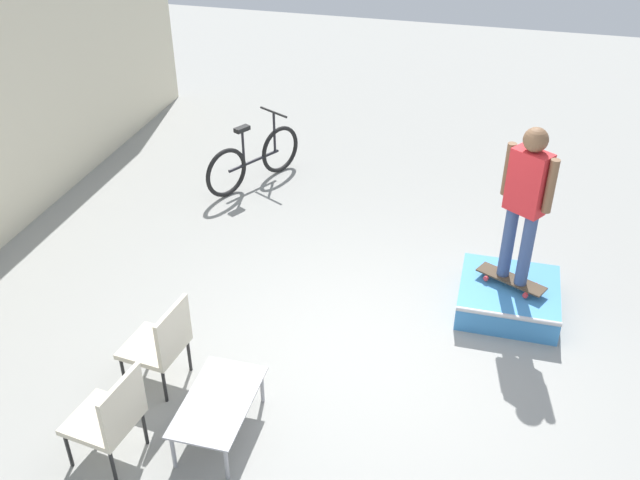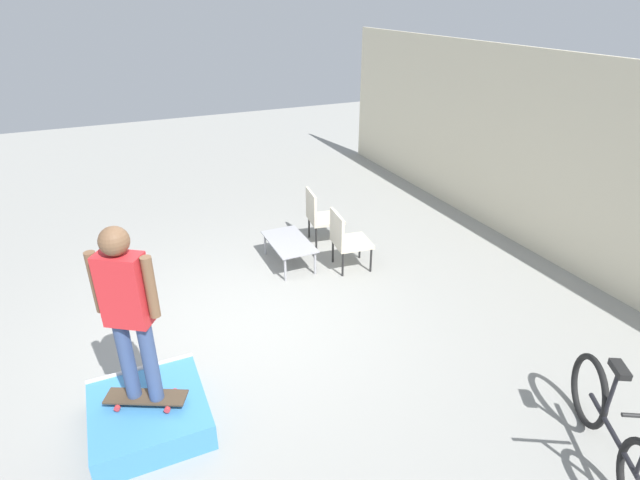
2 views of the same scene
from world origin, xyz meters
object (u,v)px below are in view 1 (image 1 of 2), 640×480
skate_ramp_box (508,297)px  coffee_table (218,404)px  patio_chair_right (162,341)px  patio_chair_left (111,416)px  skateboard_on_ramp (511,279)px  bicycle (254,159)px  person_skater (526,195)px

skate_ramp_box → coffee_table: (-2.44, 2.34, 0.20)m
patio_chair_right → patio_chair_left: bearing=6.4°
skateboard_on_ramp → patio_chair_right: (-1.99, 3.06, 0.13)m
patio_chair_left → bicycle: (4.96, 0.52, -0.13)m
person_skater → patio_chair_left: 4.33m
coffee_table → bicycle: (4.48, 1.24, 0.03)m
bicycle → skate_ramp_box: bearing=-91.0°
bicycle → patio_chair_right: bearing=-143.9°
skate_ramp_box → patio_chair_right: bearing=122.9°
skate_ramp_box → patio_chair_left: 4.25m
person_skater → patio_chair_right: bearing=66.7°
bicycle → patio_chair_left: bearing=-145.3°
skate_ramp_box → skateboard_on_ramp: (0.01, 0.00, 0.22)m
person_skater → patio_chair_left: size_ratio=1.91×
coffee_table → patio_chair_left: 0.88m
patio_chair_left → patio_chair_right: 0.94m
skate_ramp_box → coffee_table: bearing=136.1°
person_skater → patio_chair_left: (-2.93, 3.06, -0.90)m
skateboard_on_ramp → bicycle: bearing=-3.2°
coffee_table → patio_chair_left: bearing=123.6°
person_skater → patio_chair_left: bearing=77.4°
skateboard_on_ramp → patio_chair_left: patio_chair_left is taller
person_skater → patio_chair_right: (-1.99, 3.06, -0.90)m
skateboard_on_ramp → coffee_table: (-2.45, 2.34, -0.02)m
skateboard_on_ramp → person_skater: size_ratio=0.44×
skateboard_on_ramp → patio_chair_left: 4.24m
skate_ramp_box → patio_chair_right: (-1.98, 3.06, 0.35)m
skateboard_on_ramp → patio_chair_right: bearing=59.4°
skateboard_on_ramp → bicycle: bicycle is taller
person_skater → coffee_table: person_skater is taller
coffee_table → patio_chair_right: bearing=57.7°
skateboard_on_ramp → bicycle: size_ratio=0.49×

